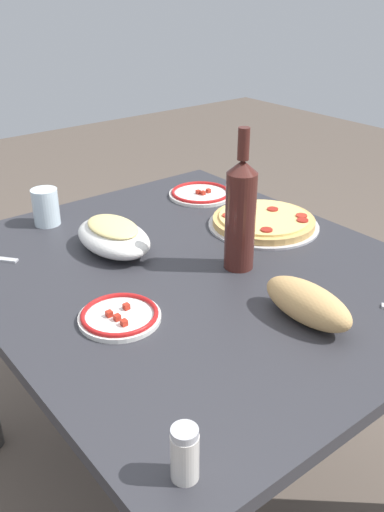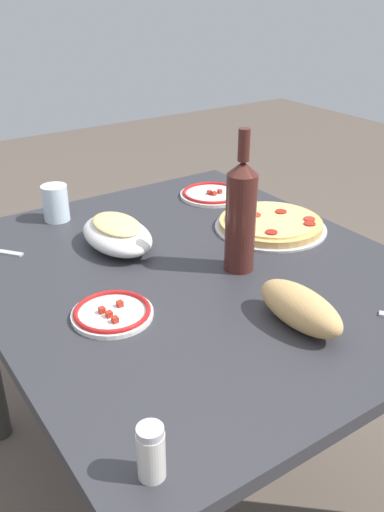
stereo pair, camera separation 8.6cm
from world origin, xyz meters
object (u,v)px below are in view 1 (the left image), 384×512
(dining_table, at_px, (192,310))
(bread_loaf, at_px, (307,303))
(wine_bottle, at_px, (241,213))
(side_plate_far, at_px, (201,194))
(spice_shaker, at_px, (185,454))
(baked_pasta_dish, at_px, (113,235))
(pepperoni_pizza, at_px, (264,221))
(water_glass, at_px, (46,207))
(side_plate_near, at_px, (120,316))

(dining_table, xyz_separation_m, bread_loaf, (-0.31, -0.04, 0.16))
(dining_table, relative_size, wine_bottle, 3.34)
(side_plate_far, relative_size, spice_shaker, 2.27)
(spice_shaker, bearing_deg, baked_pasta_dish, -23.47)
(pepperoni_pizza, relative_size, water_glass, 3.00)
(side_plate_near, bearing_deg, water_glass, -10.05)
(side_plate_near, bearing_deg, side_plate_far, -52.45)
(side_plate_near, height_order, spice_shaker, spice_shaker)
(bread_loaf, bearing_deg, wine_bottle, -10.73)
(pepperoni_pizza, xyz_separation_m, side_plate_far, (0.28, -0.01, -0.01))
(baked_pasta_dish, relative_size, side_plate_near, 1.44)
(bread_loaf, height_order, spice_shaker, spice_shaker)
(pepperoni_pizza, height_order, side_plate_near, pepperoni_pizza)
(spice_shaker, bearing_deg, water_glass, -13.95)
(dining_table, relative_size, bread_loaf, 5.34)
(baked_pasta_dish, bearing_deg, side_plate_near, 150.82)
(side_plate_far, distance_m, bread_loaf, 0.72)
(side_plate_near, distance_m, bread_loaf, 0.37)
(side_plate_far, xyz_separation_m, spice_shaker, (-0.82, 0.69, 0.03))
(pepperoni_pizza, xyz_separation_m, bread_loaf, (-0.38, 0.26, 0.03))
(water_glass, distance_m, side_plate_near, 0.54)
(dining_table, relative_size, side_plate_near, 6.65)
(water_glass, bearing_deg, pepperoni_pizza, -129.86)
(wine_bottle, relative_size, spice_shaker, 3.81)
(wine_bottle, distance_m, side_plate_near, 0.36)
(side_plate_far, distance_m, spice_shaker, 1.07)
(water_glass, relative_size, side_plate_near, 0.61)
(baked_pasta_dish, relative_size, bread_loaf, 1.16)
(pepperoni_pizza, distance_m, side_plate_near, 0.57)
(water_glass, height_order, bread_loaf, water_glass)
(side_plate_far, height_order, bread_loaf, bread_loaf)
(dining_table, distance_m, water_glass, 0.50)
(side_plate_near, bearing_deg, bread_loaf, -128.50)
(water_glass, bearing_deg, bread_loaf, -165.42)
(wine_bottle, bearing_deg, side_plate_near, 93.04)
(dining_table, relative_size, pepperoni_pizza, 3.65)
(pepperoni_pizza, height_order, side_plate_far, pepperoni_pizza)
(dining_table, distance_m, baked_pasta_dish, 0.27)
(pepperoni_pizza, relative_size, wine_bottle, 0.91)
(side_plate_near, xyz_separation_m, spice_shaker, (-0.39, 0.13, 0.03))
(water_glass, bearing_deg, dining_table, -160.68)
(baked_pasta_dish, relative_size, spice_shaker, 2.76)
(water_glass, bearing_deg, baked_pasta_dish, -166.82)
(pepperoni_pizza, distance_m, wine_bottle, 0.28)
(bread_loaf, bearing_deg, spice_shaker, 109.92)
(baked_pasta_dish, distance_m, wine_bottle, 0.33)
(pepperoni_pizza, relative_size, bread_loaf, 1.46)
(wine_bottle, height_order, side_plate_far, wine_bottle)
(water_glass, bearing_deg, spice_shaker, 166.05)
(wine_bottle, relative_size, bread_loaf, 1.60)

